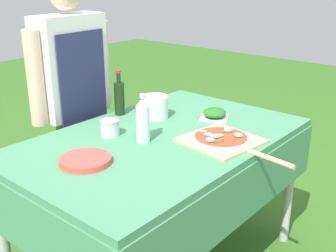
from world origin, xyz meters
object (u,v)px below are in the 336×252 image
oil_bottle (119,97)px  herb_container (215,113)px  mixing_tub (155,107)px  sauce_jar (110,129)px  person_cook (73,91)px  pizza_on_peel (223,140)px  water_bottle (143,120)px  plate_stack (86,160)px  prep_table (161,153)px

oil_bottle → herb_container: bearing=-56.5°
mixing_tub → sauce_jar: 0.35m
person_cook → pizza_on_peel: (0.15, -0.94, -0.10)m
sauce_jar → person_cook: bearing=73.5°
pizza_on_peel → oil_bottle: size_ratio=2.30×
pizza_on_peel → herb_container: herb_container is taller
water_bottle → mixing_tub: water_bottle is taller
oil_bottle → pizza_on_peel: bearing=-87.7°
mixing_tub → sauce_jar: (-0.35, -0.01, -0.03)m
herb_container → pizza_on_peel: bearing=-139.3°
plate_stack → herb_container: bearing=-6.0°
oil_bottle → plate_stack: size_ratio=1.14×
pizza_on_peel → oil_bottle: 0.69m
pizza_on_peel → plate_stack: 0.66m
water_bottle → sauce_jar: bearing=104.6°
herb_container → sauce_jar: (-0.56, 0.25, 0.01)m
person_cook → sauce_jar: 0.49m
pizza_on_peel → herb_container: bearing=48.3°
water_bottle → herb_container: 0.52m
oil_bottle → mixing_tub: bearing=-65.9°
pizza_on_peel → water_bottle: (-0.24, 0.30, 0.10)m
herb_container → person_cook: bearing=120.9°
prep_table → plate_stack: size_ratio=6.60×
pizza_on_peel → plate_stack: bearing=158.4°
pizza_on_peel → water_bottle: 0.40m
person_cook → pizza_on_peel: size_ratio=2.60×
pizza_on_peel → sauce_jar: sauce_jar is taller
pizza_on_peel → mixing_tub: 0.50m
prep_table → water_bottle: 0.23m
person_cook → sauce_jar: (-0.14, -0.46, -0.08)m
person_cook → plate_stack: bearing=52.7°
oil_bottle → plate_stack: (-0.55, -0.36, -0.09)m
person_cook → plate_stack: 0.76m
water_bottle → sauce_jar: (-0.05, 0.18, -0.08)m
water_bottle → mixing_tub: size_ratio=1.60×
prep_table → plate_stack: plate_stack is taller
person_cook → mixing_tub: bearing=112.3°
oil_bottle → herb_container: oil_bottle is taller
pizza_on_peel → person_cook: bearing=106.8°
prep_table → pizza_on_peel: pizza_on_peel is taller
prep_table → pizza_on_peel: size_ratio=2.53×
oil_bottle → person_cook: bearing=116.0°
mixing_tub → plate_stack: bearing=-165.1°
prep_table → herb_container: size_ratio=7.05×
water_bottle → person_cook: bearing=82.2°
oil_bottle → plate_stack: oil_bottle is taller
herb_container → water_bottle: bearing=172.6°
prep_table → oil_bottle: bearing=75.2°
prep_table → pizza_on_peel: bearing=-64.1°
pizza_on_peel → mixing_tub: size_ratio=3.97×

